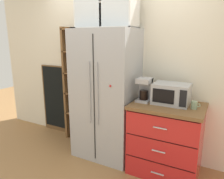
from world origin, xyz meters
TOP-DOWN VIEW (x-y plane):
  - ground_plane at (0.00, 0.00)m, footprint 10.57×10.57m
  - wall_back_cream at (0.00, 0.40)m, footprint 4.88×0.10m
  - refrigerator at (0.00, 0.04)m, footprint 0.87×0.65m
  - pantry_shelf_column at (-0.69, 0.30)m, footprint 0.46×0.25m
  - counter_cabinet at (0.90, 0.03)m, footprint 0.89×0.68m
  - microwave at (0.92, 0.07)m, footprint 0.44×0.33m
  - coffee_maker at (0.59, 0.03)m, footprint 0.17×0.20m
  - mug_sage at (1.21, -0.00)m, footprint 0.11×0.07m
  - bottle_clear at (0.90, 0.06)m, footprint 0.07×0.07m
  - upper_cabinet at (-0.00, 0.08)m, footprint 0.84×0.32m
  - chalkboard_menu at (-1.24, 0.33)m, footprint 0.60×0.04m

SIDE VIEW (x-z plane):
  - ground_plane at x=0.00m, z-range 0.00..0.00m
  - counter_cabinet at x=0.90m, z-range 0.00..0.93m
  - chalkboard_menu at x=-1.24m, z-range 0.00..1.25m
  - refrigerator at x=0.00m, z-range 0.00..1.86m
  - mug_sage at x=1.21m, z-range 0.92..1.02m
  - pantry_shelf_column at x=-0.69m, z-range 0.03..1.94m
  - bottle_clear at x=0.90m, z-range 0.91..1.15m
  - microwave at x=0.92m, z-range 0.92..1.18m
  - coffee_maker at x=0.59m, z-range 0.93..1.24m
  - wall_back_cream at x=0.00m, z-range 0.00..2.55m
  - upper_cabinet at x=0.00m, z-range 1.86..2.49m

